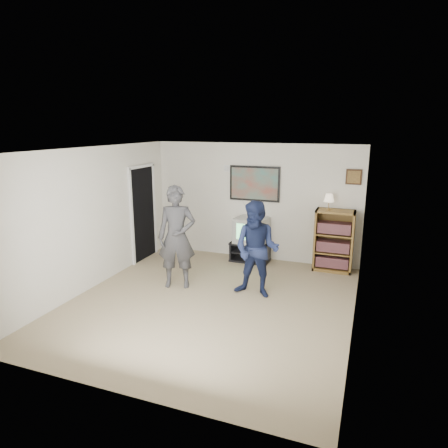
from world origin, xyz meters
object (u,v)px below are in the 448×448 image
Objects in this scene: media_stand at (250,252)px; person_short at (257,250)px; bookshelf at (334,241)px; crt_television at (251,230)px; person_tall at (177,237)px.

person_short is at bearing -69.19° from media_stand.
media_stand is 0.51× the size of person_short.
bookshelf is at bearing 61.27° from person_short.
crt_television reaches higher than media_stand.
media_stand is at bearing -171.84° from crt_television.
bookshelf is 0.75× the size of person_short.
media_stand is 1.90m from person_short.
person_tall reaches higher than person_short.
media_stand is 0.45× the size of person_tall.
crt_television is at bearing -178.32° from bookshelf.
person_short is (-1.11, -1.74, 0.21)m from bookshelf.
person_tall reaches higher than media_stand.
person_tall is at bearing -114.22° from media_stand.
media_stand is at bearing 113.73° from person_short.
person_tall reaches higher than bookshelf.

